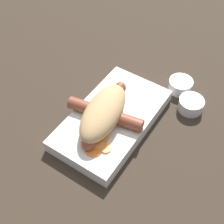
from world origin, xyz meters
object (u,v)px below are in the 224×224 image
object	(u,v)px
condiment_cup_far	(180,86)
sausage	(105,114)
food_tray	(112,119)
condiment_cup_near	(191,105)
bread_roll	(103,112)

from	to	relation	value
condiment_cup_far	sausage	bearing A→B (deg)	155.68
food_tray	condiment_cup_near	size ratio (longest dim) A/B	4.78
bread_roll	condiment_cup_near	distance (m)	0.21
condiment_cup_near	sausage	bearing A→B (deg)	138.17
food_tray	condiment_cup_near	distance (m)	0.18
bread_roll	condiment_cup_near	xyz separation A→B (m)	(0.15, -0.13, -0.04)
bread_roll	condiment_cup_far	size ratio (longest dim) A/B	3.05
bread_roll	food_tray	bearing A→B (deg)	-17.04
bread_roll	condiment_cup_near	size ratio (longest dim) A/B	3.05
bread_roll	sausage	size ratio (longest dim) A/B	0.91
sausage	condiment_cup_far	world-z (taller)	sausage
condiment_cup_near	condiment_cup_far	world-z (taller)	same
food_tray	condiment_cup_near	xyz separation A→B (m)	(0.13, -0.12, -0.00)
food_tray	sausage	distance (m)	0.03
bread_roll	sausage	world-z (taller)	bread_roll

